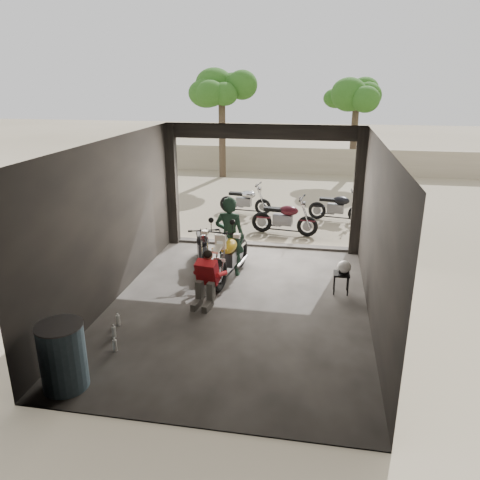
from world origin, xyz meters
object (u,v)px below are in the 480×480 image
(outside_bike_a, at_px, (245,198))
(rider, at_px, (230,237))
(sign_post, at_px, (392,202))
(outside_bike_b, at_px, (284,215))
(oil_drum, at_px, (63,357))
(left_bike, at_px, (203,245))
(outside_bike_c, at_px, (337,205))
(stool, at_px, (341,276))
(helmet, at_px, (344,267))
(main_bike, at_px, (230,251))
(mechanic, at_px, (205,281))

(outside_bike_a, xyz_separation_m, rider, (0.51, -5.11, 0.40))
(sign_post, bearing_deg, outside_bike_b, 161.04)
(oil_drum, bearing_deg, left_bike, 80.71)
(outside_bike_c, distance_m, sign_post, 3.63)
(oil_drum, bearing_deg, stool, 44.35)
(outside_bike_a, bearing_deg, rider, -167.33)
(helmet, height_order, sign_post, sign_post)
(main_bike, xyz_separation_m, left_bike, (-0.79, 0.57, -0.11))
(outside_bike_a, relative_size, outside_bike_c, 0.98)
(outside_bike_c, distance_m, helmet, 5.33)
(outside_bike_a, xyz_separation_m, sign_post, (4.12, -3.65, 0.98))
(helmet, bearing_deg, stool, -141.60)
(sign_post, bearing_deg, left_bike, -152.65)
(outside_bike_a, height_order, mechanic, mechanic)
(sign_post, bearing_deg, outside_bike_c, 122.52)
(main_bike, xyz_separation_m, outside_bike_a, (-0.56, 5.30, -0.12))
(mechanic, bearing_deg, outside_bike_c, 75.74)
(outside_bike_b, xyz_separation_m, outside_bike_c, (1.51, 1.63, -0.04))
(mechanic, bearing_deg, outside_bike_b, 84.86)
(helmet, bearing_deg, outside_bike_c, 112.64)
(outside_bike_a, relative_size, rider, 0.83)
(main_bike, height_order, helmet, main_bike)
(outside_bike_c, bearing_deg, rider, 161.40)
(outside_bike_b, bearing_deg, left_bike, 156.36)
(main_bike, relative_size, oil_drum, 1.90)
(main_bike, xyz_separation_m, oil_drum, (-1.58, -4.29, -0.13))
(sign_post, bearing_deg, outside_bike_a, 151.95)
(mechanic, bearing_deg, left_bike, 114.15)
(mechanic, bearing_deg, oil_drum, -106.99)
(outside_bike_a, distance_m, stool, 6.41)
(outside_bike_b, distance_m, helmet, 4.02)
(left_bike, height_order, stool, left_bike)
(main_bike, bearing_deg, outside_bike_a, 104.20)
(mechanic, xyz_separation_m, sign_post, (3.79, 3.06, 0.96))
(left_bike, xyz_separation_m, outside_bike_a, (0.23, 4.73, -0.02))
(outside_bike_c, height_order, stool, outside_bike_c)
(outside_bike_c, xyz_separation_m, oil_drum, (-4.00, -9.25, -0.02))
(oil_drum, bearing_deg, mechanic, 64.72)
(oil_drum, distance_m, sign_post, 7.92)
(rider, bearing_deg, outside_bike_a, -78.82)
(stool, bearing_deg, outside_bike_c, 89.95)
(main_bike, bearing_deg, mechanic, -90.78)
(outside_bike_a, height_order, rider, rider)
(outside_bike_c, height_order, oil_drum, outside_bike_c)
(rider, xyz_separation_m, helmet, (2.51, -0.56, -0.32))
(outside_bike_c, xyz_separation_m, mechanic, (-2.64, -6.37, 0.01))
(outside_bike_b, relative_size, sign_post, 0.75)
(outside_bike_a, distance_m, outside_bike_c, 3.00)
(mechanic, distance_m, helmet, 2.87)
(main_bike, height_order, stool, main_bike)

